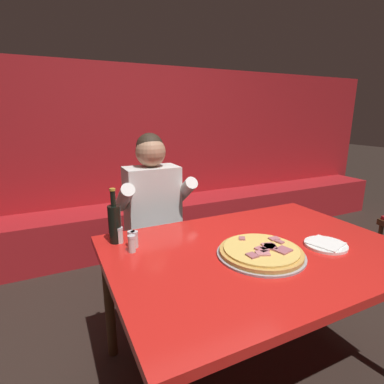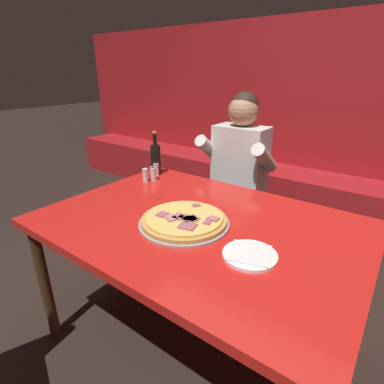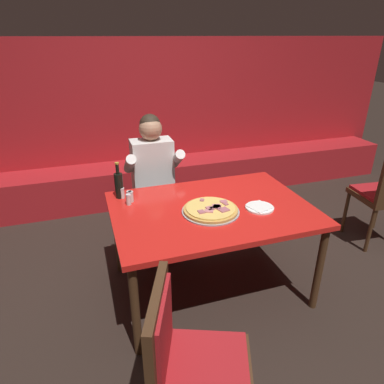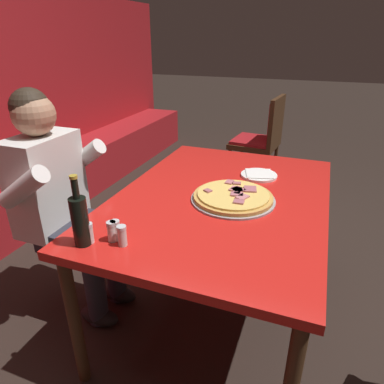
{
  "view_description": "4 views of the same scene",
  "coord_description": "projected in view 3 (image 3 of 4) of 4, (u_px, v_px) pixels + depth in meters",
  "views": [
    {
      "loc": [
        -0.9,
        -1.1,
        1.4
      ],
      "look_at": [
        -0.21,
        0.33,
        0.98
      ],
      "focal_mm": 28.0,
      "sensor_mm": 36.0,
      "label": 1
    },
    {
      "loc": [
        0.72,
        -1.04,
        1.4
      ],
      "look_at": [
        -0.19,
        0.21,
        0.78
      ],
      "focal_mm": 28.0,
      "sensor_mm": 36.0,
      "label": 2
    },
    {
      "loc": [
        -0.85,
        -2.11,
        1.92
      ],
      "look_at": [
        -0.08,
        0.24,
        0.78
      ],
      "focal_mm": 32.0,
      "sensor_mm": 36.0,
      "label": 3
    },
    {
      "loc": [
        -1.55,
        -0.42,
        1.5
      ],
      "look_at": [
        -0.08,
        0.13,
        0.78
      ],
      "focal_mm": 32.0,
      "sensor_mm": 36.0,
      "label": 4
    }
  ],
  "objects": [
    {
      "name": "main_dining_table",
      "position": [
        212.0,
        215.0,
        2.58
      ],
      "size": [
        1.47,
        1.04,
        0.75
      ],
      "color": "#422816",
      "rests_on": "ground_plane"
    },
    {
      "name": "booth_wall_panel",
      "position": [
        150.0,
        118.0,
        4.34
      ],
      "size": [
        6.8,
        0.16,
        1.9
      ],
      "primitive_type": "cube",
      "color": "#A3191E",
      "rests_on": "ground_plane"
    },
    {
      "name": "plate_white_paper",
      "position": [
        260.0,
        207.0,
        2.52
      ],
      "size": [
        0.21,
        0.21,
        0.02
      ],
      "color": "white",
      "rests_on": "main_dining_table"
    },
    {
      "name": "shaker_black_pepper",
      "position": [
        129.0,
        197.0,
        2.62
      ],
      "size": [
        0.04,
        0.04,
        0.09
      ],
      "color": "silver",
      "rests_on": "main_dining_table"
    },
    {
      "name": "dining_chair_by_booth",
      "position": [
        188.0,
        361.0,
        1.54
      ],
      "size": [
        0.57,
        0.57,
        0.96
      ],
      "color": "#422816",
      "rests_on": "ground_plane"
    },
    {
      "name": "shaker_red_pepper_flakes",
      "position": [
        122.0,
        193.0,
        2.68
      ],
      "size": [
        0.04,
        0.04,
        0.09
      ],
      "color": "silver",
      "rests_on": "main_dining_table"
    },
    {
      "name": "ground_plane",
      "position": [
        210.0,
        286.0,
        2.86
      ],
      "size": [
        24.0,
        24.0,
        0.0
      ],
      "primitive_type": "plane",
      "color": "black"
    },
    {
      "name": "diner_seated_blue_shirt",
      "position": [
        155.0,
        177.0,
        3.19
      ],
      "size": [
        0.53,
        0.53,
        1.27
      ],
      "color": "black",
      "rests_on": "ground_plane"
    },
    {
      "name": "shaker_parmesan",
      "position": [
        131.0,
        197.0,
        2.62
      ],
      "size": [
        0.04,
        0.04,
        0.09
      ],
      "color": "silver",
      "rests_on": "main_dining_table"
    },
    {
      "name": "pizza",
      "position": [
        211.0,
        210.0,
        2.47
      ],
      "size": [
        0.42,
        0.42,
        0.05
      ],
      "color": "#9E9EA3",
      "rests_on": "main_dining_table"
    },
    {
      "name": "shaker_oregano",
      "position": [
        129.0,
        200.0,
        2.57
      ],
      "size": [
        0.04,
        0.04,
        0.09
      ],
      "color": "silver",
      "rests_on": "main_dining_table"
    },
    {
      "name": "booth_bench",
      "position": [
        158.0,
        180.0,
        4.37
      ],
      "size": [
        6.46,
        0.48,
        0.46
      ],
      "primitive_type": "cube",
      "color": "#A3191E",
      "rests_on": "ground_plane"
    },
    {
      "name": "beer_bottle",
      "position": [
        119.0,
        185.0,
        2.66
      ],
      "size": [
        0.07,
        0.07,
        0.29
      ],
      "color": "black",
      "rests_on": "main_dining_table"
    }
  ]
}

